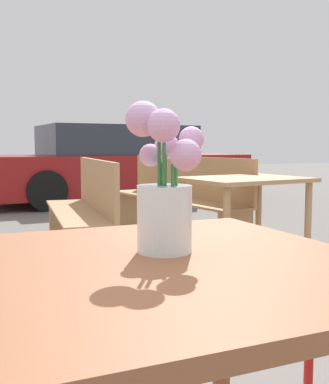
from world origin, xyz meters
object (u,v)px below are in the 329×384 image
table_back (245,194)px  bench_middle (86,209)px  table_front (154,321)px  bench_far (180,195)px  flower_vase (164,194)px  parked_car (117,165)px

table_back → bench_middle: bearing=145.7°
table_front → bench_far: bearing=64.2°
flower_vase → parked_car: 7.40m
table_front → parked_car: parked_car is taller
bench_far → parked_car: 3.72m
bench_middle → flower_vase: bearing=-100.8°
bench_far → flower_vase: bearing=-115.6°
table_front → bench_middle: (0.59, 2.89, -0.17)m
table_front → bench_far: (1.67, 3.45, -0.15)m
table_back → parked_car: parked_car is taller
bench_middle → parked_car: parked_car is taller
flower_vase → parked_car: bearing=73.2°
flower_vase → table_back: 2.67m
table_front → parked_car: 7.46m
bench_middle → parked_car: 4.53m
parked_car → flower_vase: bearing=-106.8°
table_front → table_back: bearing=53.7°
table_front → bench_middle: 2.96m
table_front → flower_vase: size_ratio=2.75×
table_front → bench_far: bench_far is taller
table_front → flower_vase: 0.24m
bench_far → table_back: bearing=-92.7°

